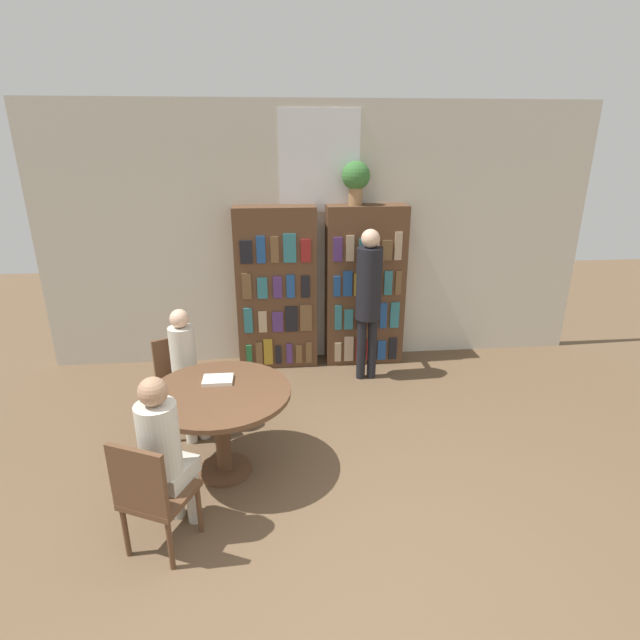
{
  "coord_description": "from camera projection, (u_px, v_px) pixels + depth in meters",
  "views": [
    {
      "loc": [
        -0.55,
        -2.32,
        2.61
      ],
      "look_at": [
        -0.14,
        1.89,
        1.05
      ],
      "focal_mm": 28.0,
      "sensor_mm": 36.0,
      "label": 1
    }
  ],
  "objects": [
    {
      "name": "bookshelf_left",
      "position": [
        277.0,
        289.0,
        5.81
      ],
      "size": [
        0.92,
        0.34,
        1.89
      ],
      "color": "brown",
      "rests_on": "ground_plane"
    },
    {
      "name": "chair_near_camera",
      "position": [
        151.0,
        492.0,
        3.18
      ],
      "size": [
        0.53,
        0.53,
        0.87
      ],
      "rotation": [
        0.0,
        0.0,
        -0.42
      ],
      "color": "brown",
      "rests_on": "ground_plane"
    },
    {
      "name": "wall_back",
      "position": [
        319.0,
        237.0,
        5.84
      ],
      "size": [
        6.4,
        0.07,
        3.0
      ],
      "color": "beige",
      "rests_on": "ground_plane"
    },
    {
      "name": "ground_plane",
      "position": [
        372.0,
        580.0,
        3.13
      ],
      "size": [
        16.0,
        16.0,
        0.0
      ],
      "primitive_type": "plane",
      "color": "brown"
    },
    {
      "name": "flower_vase",
      "position": [
        356.0,
        178.0,
        5.47
      ],
      "size": [
        0.31,
        0.31,
        0.47
      ],
      "color": "#997047",
      "rests_on": "bookshelf_right"
    },
    {
      "name": "reading_table",
      "position": [
        220.0,
        406.0,
        3.93
      ],
      "size": [
        1.12,
        1.12,
        0.75
      ],
      "color": "brown",
      "rests_on": "ground_plane"
    },
    {
      "name": "chair_left_side",
      "position": [
        181.0,
        379.0,
        4.67
      ],
      "size": [
        0.55,
        0.55,
        0.87
      ],
      "rotation": [
        0.0,
        0.0,
        -2.62
      ],
      "color": "brown",
      "rests_on": "ground_plane"
    },
    {
      "name": "bookshelf_right",
      "position": [
        365.0,
        286.0,
        5.9
      ],
      "size": [
        0.92,
        0.34,
        1.89
      ],
      "color": "brown",
      "rests_on": "ground_plane"
    },
    {
      "name": "open_book_on_table",
      "position": [
        218.0,
        380.0,
        4.03
      ],
      "size": [
        0.24,
        0.18,
        0.03
      ],
      "color": "silver",
      "rests_on": "reading_table"
    },
    {
      "name": "seated_reader_right",
      "position": [
        164.0,
        448.0,
        3.26
      ],
      "size": [
        0.37,
        0.41,
        1.23
      ],
      "rotation": [
        0.0,
        0.0,
        -0.42
      ],
      "color": "beige",
      "rests_on": "ground_plane"
    },
    {
      "name": "librarian_standing",
      "position": [
        369.0,
        291.0,
        5.4
      ],
      "size": [
        0.28,
        0.55,
        1.71
      ],
      "color": "black",
      "rests_on": "ground_plane"
    },
    {
      "name": "seated_reader_left",
      "position": [
        186.0,
        368.0,
        4.46
      ],
      "size": [
        0.35,
        0.39,
        1.21
      ],
      "rotation": [
        0.0,
        0.0,
        -2.62
      ],
      "color": "beige",
      "rests_on": "ground_plane"
    }
  ]
}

